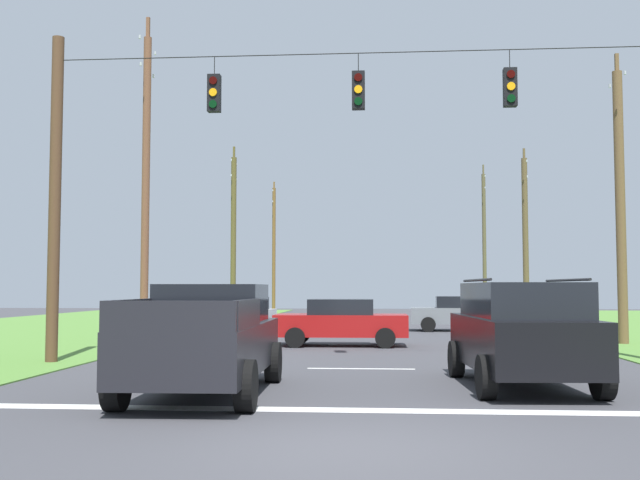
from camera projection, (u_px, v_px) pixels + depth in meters
name	position (u px, v px, depth m)	size (l,w,h in m)	color
ground_plane	(344.00, 448.00, 8.88)	(120.00, 120.00, 0.00)	#3D3D42
stop_bar_stripe	(352.00, 410.00, 11.61)	(12.99, 0.45, 0.01)	white
lane_dash_0	(361.00, 369.00, 17.59)	(0.15, 2.50, 0.01)	white
lane_dash_1	(366.00, 345.00, 24.93)	(0.15, 2.50, 0.01)	white
lane_dash_2	(368.00, 334.00, 30.51)	(0.15, 2.50, 0.01)	white
lane_dash_3	(370.00, 325.00, 38.15)	(0.15, 2.50, 0.01)	white
lane_dash_4	(371.00, 322.00, 42.00)	(0.15, 2.50, 0.01)	white
overhead_signal_span	(360.00, 180.00, 18.65)	(15.88, 0.31, 8.36)	brown
pickup_truck	(206.00, 339.00, 13.43)	(2.39, 5.45, 1.95)	black
suv_black	(521.00, 331.00, 14.34)	(2.42, 4.89, 2.05)	black
distant_car_crossing_white	(243.00, 316.00, 29.50)	(2.28, 4.42, 1.52)	silver
distant_car_oncoming	(460.00, 313.00, 33.08)	(4.37, 2.17, 1.52)	slate
distant_car_far_parked	(341.00, 322.00, 24.60)	(4.31, 2.05, 1.52)	maroon
utility_pole_mid_right	(620.00, 203.00, 25.46)	(0.33, 1.71, 9.88)	brown
utility_pole_far_right	(525.00, 235.00, 42.85)	(0.33, 1.84, 9.86)	brown
utility_pole_near_left	(484.00, 239.00, 59.59)	(0.30, 1.93, 11.68)	brown
utility_pole_far_left	(146.00, 179.00, 26.40)	(0.28, 1.88, 11.47)	brown
utility_pole_distant_right	(233.00, 234.00, 44.20)	(0.32, 1.76, 10.22)	brown
utility_pole_distant_left	(274.00, 246.00, 61.67)	(0.28, 1.64, 10.60)	brown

